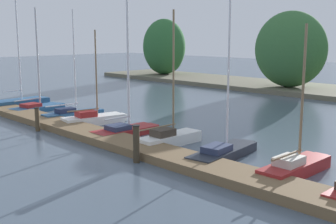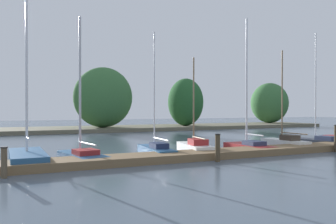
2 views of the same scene
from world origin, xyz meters
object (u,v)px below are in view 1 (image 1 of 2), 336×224
object	(u,v)px
sailboat_6	(224,150)
mooring_piling_1	(37,119)
sailboat_3	(95,118)
sailboat_7	(296,165)
sailboat_2	(74,113)
mooring_piling_2	(136,144)
sailboat_4	(127,127)
sailboat_5	(171,137)
sailboat_0	(20,102)
sailboat_1	(38,106)

from	to	relation	value
sailboat_6	mooring_piling_1	world-z (taller)	sailboat_6
sailboat_3	sailboat_7	distance (m)	12.59
sailboat_2	mooring_piling_2	bearing A→B (deg)	-104.95
sailboat_7	sailboat_3	bearing A→B (deg)	90.72
sailboat_4	mooring_piling_1	distance (m)	4.88
sailboat_5	sailboat_7	distance (m)	6.25
sailboat_0	sailboat_1	bearing A→B (deg)	-88.13
sailboat_5	sailboat_6	bearing A→B (deg)	-88.15
sailboat_2	sailboat_7	size ratio (longest dim) A/B	1.20
sailboat_6	sailboat_7	xyz separation A→B (m)	(3.16, 0.22, 0.02)
sailboat_1	sailboat_5	world-z (taller)	sailboat_1
sailboat_0	sailboat_7	xyz separation A→B (m)	(21.16, 0.57, -0.05)
sailboat_7	sailboat_6	bearing A→B (deg)	93.97
sailboat_0	sailboat_6	size ratio (longest dim) A/B	1.10
sailboat_0	mooring_piling_1	world-z (taller)	sailboat_0
sailboat_4	sailboat_6	xyz separation A→B (m)	(6.05, 0.33, -0.07)
sailboat_2	sailboat_3	size ratio (longest dim) A/B	1.23
sailboat_0	sailboat_4	distance (m)	11.95
sailboat_2	sailboat_4	world-z (taller)	sailboat_4
sailboat_3	sailboat_6	distance (m)	9.42
sailboat_4	mooring_piling_1	bearing A→B (deg)	126.22
sailboat_1	sailboat_3	world-z (taller)	sailboat_1
sailboat_3	sailboat_5	distance (m)	6.35
sailboat_0	sailboat_6	bearing A→B (deg)	-90.38
sailboat_6	mooring_piling_2	xyz separation A→B (m)	(-2.02, -3.03, 0.45)
sailboat_5	sailboat_2	bearing A→B (deg)	89.01
sailboat_6	mooring_piling_1	size ratio (longest dim) A/B	5.88
sailboat_1	mooring_piling_2	distance (m)	13.91
sailboat_6	mooring_piling_2	world-z (taller)	sailboat_6
sailboat_1	sailboat_6	xyz separation A→B (m)	(15.64, 0.21, -0.02)
sailboat_0	sailboat_6	distance (m)	18.00
sailboat_3	sailboat_5	bearing A→B (deg)	-81.26
sailboat_3	mooring_piling_2	size ratio (longest dim) A/B	3.47
sailboat_5	sailboat_7	bearing A→B (deg)	-86.89
mooring_piling_1	sailboat_2	bearing A→B (deg)	117.84
sailboat_1	mooring_piling_1	distance (m)	6.35
sailboat_7	mooring_piling_1	bearing A→B (deg)	104.34
sailboat_2	mooring_piling_2	world-z (taller)	sailboat_2
sailboat_1	sailboat_6	size ratio (longest dim) A/B	0.90
sailboat_7	mooring_piling_1	size ratio (longest dim) A/B	4.23
sailboat_0	sailboat_1	size ratio (longest dim) A/B	1.23
sailboat_3	sailboat_4	size ratio (longest dim) A/B	0.68
sailboat_3	mooring_piling_1	distance (m)	3.28
sailboat_4	sailboat_7	distance (m)	9.23
mooring_piling_1	sailboat_4	bearing A→B (deg)	35.44
sailboat_3	mooring_piling_2	bearing A→B (deg)	-102.69
sailboat_2	sailboat_4	distance (m)	5.72
sailboat_0	sailboat_7	bearing A→B (deg)	-89.95
sailboat_0	sailboat_2	distance (m)	6.26
sailboat_4	sailboat_6	world-z (taller)	sailboat_4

